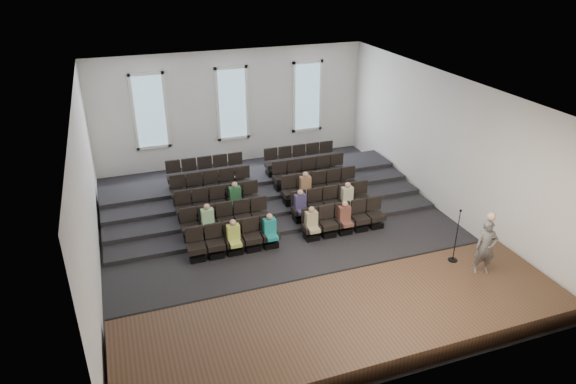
# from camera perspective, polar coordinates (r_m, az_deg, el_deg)

# --- Properties ---
(ground) EXTENTS (14.00, 14.00, 0.00)m
(ground) POSITION_cam_1_polar(r_m,az_deg,el_deg) (17.58, -0.32, -4.66)
(ground) COLOR black
(ground) RESTS_ON ground
(ceiling) EXTENTS (12.00, 14.00, 0.02)m
(ceiling) POSITION_cam_1_polar(r_m,az_deg,el_deg) (15.67, -0.37, 11.38)
(ceiling) COLOR white
(ceiling) RESTS_ON ground
(wall_back) EXTENTS (12.00, 0.04, 5.00)m
(wall_back) POSITION_cam_1_polar(r_m,az_deg,el_deg) (22.84, -6.23, 9.29)
(wall_back) COLOR white
(wall_back) RESTS_ON ground
(wall_front) EXTENTS (12.00, 0.04, 5.00)m
(wall_front) POSITION_cam_1_polar(r_m,az_deg,el_deg) (10.91, 12.11, -10.75)
(wall_front) COLOR white
(wall_front) RESTS_ON ground
(wall_left) EXTENTS (0.04, 14.00, 5.00)m
(wall_left) POSITION_cam_1_polar(r_m,az_deg,el_deg) (15.73, -21.53, -0.16)
(wall_left) COLOR white
(wall_left) RESTS_ON ground
(wall_right) EXTENTS (0.04, 14.00, 5.00)m
(wall_right) POSITION_cam_1_polar(r_m,az_deg,el_deg) (19.17, 16.98, 5.08)
(wall_right) COLOR white
(wall_right) RESTS_ON ground
(stage) EXTENTS (11.80, 3.60, 0.50)m
(stage) POSITION_cam_1_polar(r_m,az_deg,el_deg) (13.58, 7.00, -13.98)
(stage) COLOR #4A2F20
(stage) RESTS_ON ground
(stage_lip) EXTENTS (11.80, 0.06, 0.52)m
(stage_lip) POSITION_cam_1_polar(r_m,az_deg,el_deg) (14.84, 3.98, -9.93)
(stage_lip) COLOR black
(stage_lip) RESTS_ON ground
(risers) EXTENTS (11.80, 4.80, 0.60)m
(risers) POSITION_cam_1_polar(r_m,az_deg,el_deg) (20.17, -3.29, 0.12)
(risers) COLOR black
(risers) RESTS_ON ground
(seating_rows) EXTENTS (6.80, 4.70, 1.67)m
(seating_rows) POSITION_cam_1_polar(r_m,az_deg,el_deg) (18.55, -1.90, -0.57)
(seating_rows) COLOR black
(seating_rows) RESTS_ON ground
(windows) EXTENTS (8.44, 0.10, 3.24)m
(windows) POSITION_cam_1_polar(r_m,az_deg,el_deg) (22.72, -6.21, 9.73)
(windows) COLOR white
(windows) RESTS_ON wall_back
(audience) EXTENTS (5.45, 2.64, 1.10)m
(audience) POSITION_cam_1_polar(r_m,az_deg,el_deg) (17.40, -0.32, -2.00)
(audience) COLOR #C2D053
(audience) RESTS_ON seating_rows
(speaker) EXTENTS (0.70, 0.58, 1.65)m
(speaker) POSITION_cam_1_polar(r_m,az_deg,el_deg) (15.33, 21.12, -5.76)
(speaker) COLOR #52504E
(speaker) RESTS_ON stage
(mic_stand) EXTENTS (0.28, 0.28, 1.69)m
(mic_stand) POSITION_cam_1_polar(r_m,az_deg,el_deg) (15.77, 18.05, -5.69)
(mic_stand) COLOR black
(mic_stand) RESTS_ON stage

